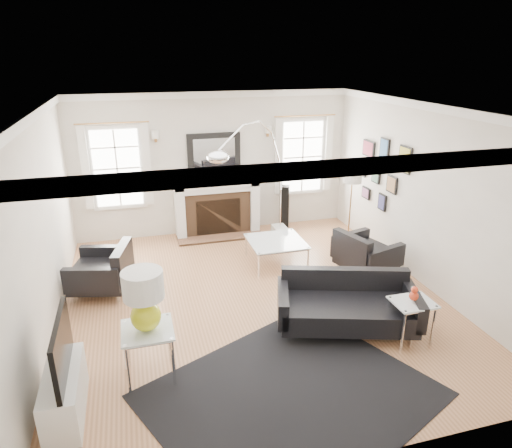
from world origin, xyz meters
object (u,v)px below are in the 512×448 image
object	(u,v)px
sofa	(347,305)
armchair_left	(104,271)
coffee_table	(276,242)
gourd_lamp	(144,297)
armchair_right	(364,254)
arc_floor_lamp	(253,182)
fireplace	(217,208)

from	to	relation	value
sofa	armchair_left	distance (m)	3.66
sofa	coffee_table	xyz separation A→B (m)	(-0.29, 2.16, 0.06)
sofa	gourd_lamp	world-z (taller)	gourd_lamp
armchair_right	arc_floor_lamp	xyz separation A→B (m)	(-1.56, 1.28, 1.01)
sofa	gourd_lamp	bearing A→B (deg)	-172.93
coffee_table	arc_floor_lamp	distance (m)	1.13
fireplace	sofa	xyz separation A→B (m)	(1.01, -3.80, -0.22)
armchair_right	arc_floor_lamp	world-z (taller)	arc_floor_lamp
armchair_right	gourd_lamp	bearing A→B (deg)	-154.53
armchair_right	arc_floor_lamp	distance (m)	2.26
fireplace	arc_floor_lamp	world-z (taller)	arc_floor_lamp
sofa	armchair_right	world-z (taller)	armchair_right
sofa	fireplace	bearing A→B (deg)	104.94
arc_floor_lamp	armchair_left	bearing A→B (deg)	-162.71
sofa	armchair_left	xyz separation A→B (m)	(-3.15, 1.87, 0.02)
coffee_table	gourd_lamp	distance (m)	3.45
fireplace	armchair_right	bearing A→B (deg)	-50.26
sofa	arc_floor_lamp	xyz separation A→B (m)	(-0.57, 2.67, 1.02)
coffee_table	gourd_lamp	bearing A→B (deg)	-132.83
gourd_lamp	sofa	bearing A→B (deg)	7.07
fireplace	coffee_table	bearing A→B (deg)	-66.21
armchair_left	coffee_table	xyz separation A→B (m)	(2.86, 0.30, 0.04)
coffee_table	armchair_left	bearing A→B (deg)	-174.11
fireplace	sofa	size ratio (longest dim) A/B	0.85
armchair_right	gourd_lamp	distance (m)	4.03
fireplace	armchair_right	size ratio (longest dim) A/B	1.54
fireplace	armchair_left	distance (m)	2.89
armchair_right	fireplace	bearing A→B (deg)	129.74
armchair_left	coffee_table	size ratio (longest dim) A/B	1.17
armchair_left	coffee_table	bearing A→B (deg)	5.89
armchair_left	coffee_table	world-z (taller)	armchair_left
sofa	arc_floor_lamp	bearing A→B (deg)	102.13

